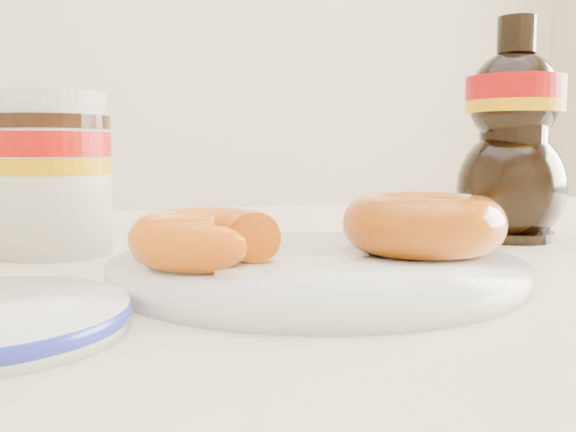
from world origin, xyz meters
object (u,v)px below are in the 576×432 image
object	(u,v)px
dining_table	(285,377)
nutella_jar	(53,168)
syrup_bottle	(513,130)
dark_jar	(12,193)
donut_bitten	(205,238)
donut_whole	(423,224)
plate	(316,267)

from	to	relation	value
dining_table	nutella_jar	world-z (taller)	nutella_jar
syrup_bottle	dark_jar	xyz separation A→B (m)	(-0.42, 0.11, -0.05)
donut_bitten	dark_jar	bearing A→B (deg)	134.26
dining_table	dark_jar	xyz separation A→B (m)	(-0.19, 0.16, 0.13)
donut_whole	nutella_jar	size ratio (longest dim) A/B	0.87
plate	donut_whole	distance (m)	0.08
dining_table	donut_bitten	bearing A→B (deg)	-144.06
dining_table	syrup_bottle	bearing A→B (deg)	10.59
donut_bitten	nutella_jar	bearing A→B (deg)	133.29
dining_table	syrup_bottle	size ratio (longest dim) A/B	7.07
syrup_bottle	dark_jar	size ratio (longest dim) A/B	2.11
syrup_bottle	donut_bitten	bearing A→B (deg)	-162.73
donut_whole	dark_jar	distance (m)	0.34
donut_bitten	plate	bearing A→B (deg)	13.84
dining_table	dark_jar	world-z (taller)	dark_jar
dining_table	donut_whole	distance (m)	0.15
dining_table	donut_bitten	size ratio (longest dim) A/B	15.34
donut_whole	nutella_jar	world-z (taller)	nutella_jar
plate	dark_jar	distance (m)	0.28
nutella_jar	plate	bearing A→B (deg)	-45.91
donut_bitten	donut_whole	size ratio (longest dim) A/B	0.84
dining_table	donut_bitten	xyz separation A→B (m)	(-0.07, -0.05, 0.11)
nutella_jar	syrup_bottle	world-z (taller)	syrup_bottle
plate	dining_table	bearing A→B (deg)	91.05
nutella_jar	syrup_bottle	size ratio (longest dim) A/B	0.63
donut_bitten	nutella_jar	distance (m)	0.18
donut_bitten	syrup_bottle	xyz separation A→B (m)	(0.31, 0.09, 0.07)
donut_whole	dark_jar	xyz separation A→B (m)	(-0.26, 0.21, 0.01)
donut_bitten	dark_jar	size ratio (longest dim) A/B	0.97
nutella_jar	dining_table	bearing A→B (deg)	-34.70
donut_bitten	donut_whole	distance (m)	0.15
plate	donut_bitten	xyz separation A→B (m)	(-0.07, 0.00, 0.02)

